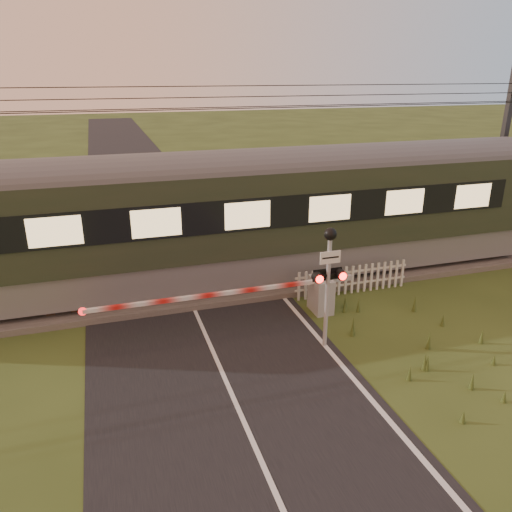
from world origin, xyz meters
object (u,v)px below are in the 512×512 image
object	(u,v)px
crossing_signal	(329,267)
picket_fence	(352,279)
boom_gate	(307,294)
catenary_mast	(504,145)

from	to	relation	value
crossing_signal	picket_fence	bearing A→B (deg)	51.19
boom_gate	catenary_mast	distance (m)	12.22
boom_gate	picket_fence	bearing A→B (deg)	24.26
crossing_signal	picket_fence	size ratio (longest dim) A/B	0.82
boom_gate	picket_fence	distance (m)	2.05
boom_gate	crossing_signal	bearing A→B (deg)	-98.76
crossing_signal	picket_fence	world-z (taller)	crossing_signal
catenary_mast	boom_gate	bearing A→B (deg)	-155.18
boom_gate	catenary_mast	xyz separation A→B (m)	(10.73, 4.96, 3.07)
boom_gate	crossing_signal	world-z (taller)	crossing_signal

